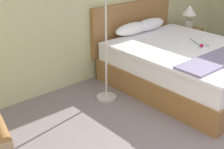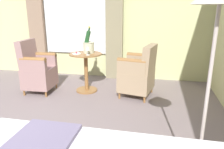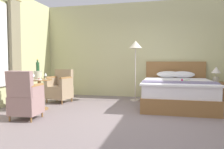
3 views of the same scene
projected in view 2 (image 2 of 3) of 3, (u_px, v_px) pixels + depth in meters
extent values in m
cube|color=#C0C48A|center=(76.00, 9.00, 4.78)|extent=(0.12, 5.85, 2.97)
cube|color=white|center=(75.00, 6.00, 4.69)|extent=(0.02, 1.42, 2.04)
cube|color=white|center=(74.00, 6.00, 4.66)|extent=(0.02, 1.35, 2.00)
cube|color=gray|center=(114.00, 16.00, 4.50)|extent=(0.10, 0.36, 2.68)
cube|color=#896F59|center=(36.00, 15.00, 4.85)|extent=(0.10, 0.36, 2.68)
cylinder|color=#BEB2AD|center=(206.00, 106.00, 1.65)|extent=(0.03, 0.03, 1.47)
cylinder|color=brown|center=(87.00, 90.00, 4.11)|extent=(0.39, 0.39, 0.03)
cylinder|color=brown|center=(86.00, 73.00, 4.02)|extent=(0.07, 0.07, 0.69)
cylinder|color=brown|center=(86.00, 54.00, 3.91)|extent=(0.59, 0.59, 0.02)
cylinder|color=#BABC9F|center=(89.00, 48.00, 3.93)|extent=(0.19, 0.19, 0.19)
torus|color=#BABC9F|center=(89.00, 42.00, 3.90)|extent=(0.20, 0.20, 0.02)
cylinder|color=white|center=(89.00, 43.00, 3.91)|extent=(0.17, 0.17, 0.03)
cylinder|color=#1E4723|center=(87.00, 39.00, 3.88)|extent=(0.12, 0.13, 0.31)
cylinder|color=#193D1E|center=(89.00, 29.00, 3.84)|extent=(0.04, 0.05, 0.08)
sphere|color=gold|center=(89.00, 27.00, 3.83)|extent=(0.04, 0.04, 0.04)
cylinder|color=white|center=(78.00, 53.00, 3.99)|extent=(0.06, 0.06, 0.01)
cylinder|color=white|center=(78.00, 50.00, 3.97)|extent=(0.01, 0.01, 0.08)
cone|color=white|center=(78.00, 46.00, 3.95)|extent=(0.07, 0.07, 0.07)
cylinder|color=white|center=(88.00, 55.00, 3.78)|extent=(0.07, 0.07, 0.01)
cylinder|color=white|center=(88.00, 52.00, 3.77)|extent=(0.01, 0.01, 0.08)
cone|color=white|center=(88.00, 48.00, 3.75)|extent=(0.07, 0.07, 0.07)
cylinder|color=white|center=(77.00, 54.00, 3.86)|extent=(0.15, 0.15, 0.01)
sphere|color=maroon|center=(77.00, 53.00, 3.85)|extent=(0.03, 0.03, 0.03)
sphere|color=maroon|center=(77.00, 53.00, 3.86)|extent=(0.02, 0.02, 0.02)
sphere|color=maroon|center=(77.00, 53.00, 3.86)|extent=(0.02, 0.02, 0.02)
cylinder|color=brown|center=(129.00, 86.00, 4.19)|extent=(0.04, 0.04, 0.11)
cylinder|color=brown|center=(119.00, 95.00, 3.74)|extent=(0.04, 0.04, 0.11)
cylinder|color=brown|center=(152.00, 89.00, 4.02)|extent=(0.04, 0.04, 0.11)
cylinder|color=brown|center=(144.00, 99.00, 3.58)|extent=(0.04, 0.04, 0.11)
cube|color=#9C8466|center=(136.00, 80.00, 3.82)|extent=(0.68, 0.63, 0.34)
cube|color=#9C8466|center=(149.00, 59.00, 3.62)|extent=(0.57, 0.25, 0.46)
cube|color=#9C8466|center=(140.00, 62.00, 3.96)|extent=(0.18, 0.49, 0.22)
cylinder|color=brown|center=(140.00, 56.00, 3.93)|extent=(0.18, 0.49, 0.09)
cube|color=#9C8466|center=(131.00, 68.00, 3.53)|extent=(0.18, 0.49, 0.22)
cylinder|color=brown|center=(132.00, 61.00, 3.50)|extent=(0.18, 0.49, 0.09)
cylinder|color=brown|center=(46.00, 94.00, 3.81)|extent=(0.04, 0.04, 0.10)
cylinder|color=brown|center=(56.00, 86.00, 4.24)|extent=(0.04, 0.04, 0.10)
cylinder|color=brown|center=(24.00, 93.00, 3.88)|extent=(0.04, 0.04, 0.10)
cylinder|color=brown|center=(36.00, 84.00, 4.30)|extent=(0.04, 0.04, 0.10)
cube|color=gray|center=(40.00, 77.00, 3.99)|extent=(0.55, 0.52, 0.36)
cube|color=gray|center=(27.00, 54.00, 3.90)|extent=(0.51, 0.18, 0.50)
cube|color=gray|center=(33.00, 65.00, 3.71)|extent=(0.11, 0.46, 0.20)
cylinder|color=brown|center=(33.00, 60.00, 3.68)|extent=(0.11, 0.46, 0.09)
cube|color=gray|center=(45.00, 60.00, 4.11)|extent=(0.11, 0.46, 0.20)
cylinder|color=brown|center=(44.00, 55.00, 4.08)|extent=(0.11, 0.46, 0.09)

